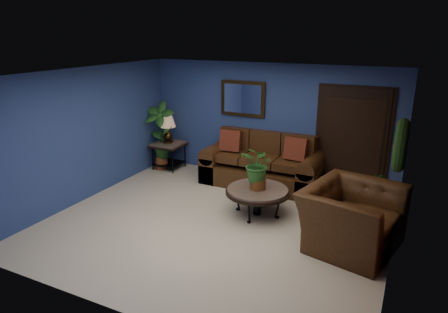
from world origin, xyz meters
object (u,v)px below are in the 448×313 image
at_px(coffee_table, 258,192).
at_px(table_lamp, 168,126).
at_px(armchair, 351,217).
at_px(side_chair, 263,160).
at_px(sofa, 263,167).
at_px(end_table, 169,149).

bearing_deg(coffee_table, table_lamp, 153.02).
distance_m(coffee_table, armchair, 1.70).
distance_m(side_chair, armchair, 2.83).
bearing_deg(side_chair, sofa, -80.73).
bearing_deg(coffee_table, side_chair, 106.82).
distance_m(table_lamp, armchair, 4.84).
xyz_separation_m(coffee_table, end_table, (-2.79, 1.42, 0.06)).
bearing_deg(armchair, side_chair, 61.51).
bearing_deg(end_table, sofa, 1.04).
distance_m(coffee_table, end_table, 3.14).
xyz_separation_m(coffee_table, armchair, (1.66, -0.40, 0.04)).
distance_m(table_lamp, side_chair, 2.40).
relative_size(sofa, side_chair, 2.67).
xyz_separation_m(coffee_table, side_chair, (-0.45, 1.49, 0.09)).
relative_size(sofa, end_table, 3.57).
relative_size(sofa, table_lamp, 3.99).
distance_m(sofa, side_chair, 0.16).
xyz_separation_m(sofa, armchair, (2.10, -1.87, 0.10)).
bearing_deg(side_chair, coffee_table, -71.54).
distance_m(sofa, end_table, 2.35).
height_order(sofa, armchair, sofa).
bearing_deg(table_lamp, armchair, -22.30).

